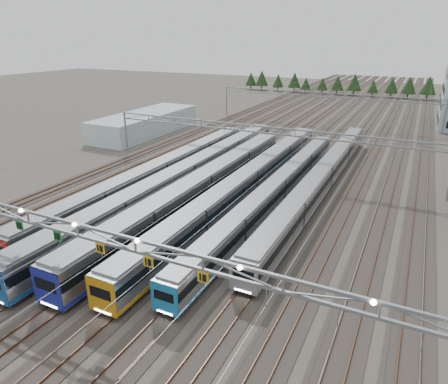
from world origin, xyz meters
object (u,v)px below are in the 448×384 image
at_px(train_a, 159,173).
at_px(gantry_mid, 261,135).
at_px(train_b, 186,176).
at_px(west_shed, 145,123).
at_px(gantry_near, 76,233).
at_px(train_c, 201,188).
at_px(train_d, 248,182).
at_px(gantry_far, 324,99).
at_px(train_e, 276,190).
at_px(train_f, 322,177).

distance_m(train_a, gantry_mid, 17.78).
height_order(train_b, west_shed, west_shed).
bearing_deg(gantry_near, gantry_mid, 89.93).
bearing_deg(train_c, train_d, 51.08).
xyz_separation_m(train_a, gantry_far, (11.25, 58.10, 4.25)).
relative_size(train_a, train_c, 1.03).
bearing_deg(train_e, gantry_mid, 120.54).
bearing_deg(train_b, gantry_far, 83.33).
bearing_deg(train_d, west_shed, 144.96).
bearing_deg(train_c, train_b, 142.25).
bearing_deg(gantry_mid, train_d, -78.08).
distance_m(train_a, gantry_near, 29.67).
bearing_deg(train_f, train_b, -153.49).
relative_size(train_b, gantry_mid, 1.10).
bearing_deg(train_b, gantry_near, -76.24).
height_order(train_a, train_c, train_c).
height_order(train_f, west_shed, west_shed).
bearing_deg(gantry_far, train_f, -77.01).
bearing_deg(train_f, gantry_mid, 161.45).
xyz_separation_m(train_b, train_d, (9.00, 2.09, -0.10)).
bearing_deg(gantry_far, train_a, -100.96).
relative_size(train_b, west_shed, 2.06).
xyz_separation_m(gantry_near, gantry_mid, (0.05, 40.12, -0.70)).
bearing_deg(gantry_near, train_a, 112.52).
distance_m(train_a, gantry_far, 59.33).
bearing_deg(train_a, train_c, -19.22).
height_order(train_b, gantry_mid, gantry_mid).
xyz_separation_m(train_a, gantry_near, (11.20, -27.02, 4.95)).
relative_size(train_a, west_shed, 1.78).
height_order(train_a, gantry_mid, gantry_mid).
distance_m(gantry_near, gantry_mid, 40.12).
bearing_deg(gantry_mid, train_a, -130.66).
distance_m(train_b, gantry_mid, 15.02).
relative_size(train_e, west_shed, 1.81).
relative_size(train_d, train_e, 1.11).
relative_size(train_b, gantry_near, 1.10).
distance_m(train_d, gantry_mid, 11.70).
xyz_separation_m(train_f, gantry_far, (-11.25, 48.78, 4.38)).
height_order(train_a, gantry_far, gantry_far).
xyz_separation_m(train_b, west_shed, (-28.13, 28.12, 0.13)).
height_order(train_a, train_f, train_a).
relative_size(train_a, train_d, 0.89).
bearing_deg(gantry_near, train_f, 72.73).
distance_m(train_c, train_e, 10.21).
height_order(train_b, gantry_far, gantry_far).
distance_m(gantry_far, west_shed, 45.94).
relative_size(train_e, train_f, 0.92).
relative_size(train_a, gantry_mid, 0.95).
height_order(train_a, train_b, train_b).
bearing_deg(gantry_near, west_shed, 122.12).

